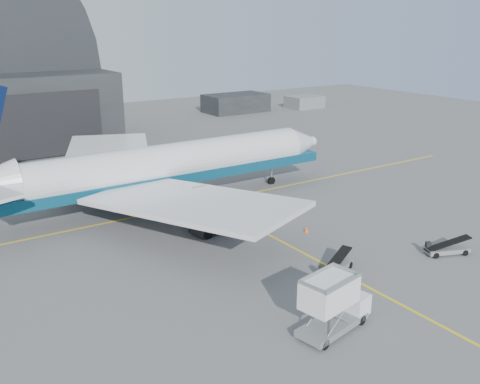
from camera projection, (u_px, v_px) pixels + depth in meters
ground at (327, 266)px, 44.77m from camera, size 200.00×200.00×0.00m
taxi_lines at (243, 221)px, 54.82m from camera, size 80.00×42.12×0.02m
distant_bldg_a at (236, 112)px, 121.95m from camera, size 14.00×8.00×4.00m
distant_bldg_b at (304, 108)px, 127.77m from camera, size 8.00×6.00×2.80m
airliner at (159, 167)px, 58.02m from camera, size 45.25×43.88×15.88m
catering_truck at (333, 304)px, 34.73m from camera, size 5.98×3.12×3.91m
pushback_tug at (214, 224)px, 51.99m from camera, size 4.50×2.93×1.97m
belt_loader_a at (336, 267)px, 43.45m from camera, size 4.22×2.68×1.60m
belt_loader_b at (446, 249)px, 46.91m from camera, size 4.15×2.67×1.57m
traffic_cone at (306, 230)px, 51.87m from camera, size 0.38×0.38×0.55m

